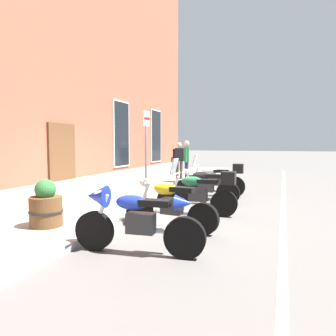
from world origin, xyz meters
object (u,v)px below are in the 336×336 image
object	(u,v)px
motorcycle_blue_sport	(133,218)
parking_sign	(146,142)
pedestrian_dark_jacket	(179,159)
pedestrian_striped_shirt	(187,159)
motorcycle_green_touring	(200,192)
motorcycle_silver_touring	(216,179)
barrel_planter	(46,207)
motorcycle_black_naked	(204,187)
motorcycle_yellow_naked	(169,206)

from	to	relation	value
motorcycle_blue_sport	parking_sign	distance (m)	4.61
motorcycle_blue_sport	pedestrian_dark_jacket	bearing A→B (deg)	13.74
pedestrian_striped_shirt	pedestrian_dark_jacket	size ratio (longest dim) A/B	1.04
motorcycle_green_touring	pedestrian_striped_shirt	xyz separation A→B (m)	(5.18, 1.91, 0.54)
motorcycle_silver_touring	pedestrian_striped_shirt	size ratio (longest dim) A/B	1.23
motorcycle_silver_touring	pedestrian_striped_shirt	bearing A→B (deg)	37.00
pedestrian_striped_shirt	pedestrian_dark_jacket	bearing A→B (deg)	33.45
motorcycle_silver_touring	pedestrian_dark_jacket	world-z (taller)	pedestrian_dark_jacket
pedestrian_striped_shirt	parking_sign	size ratio (longest dim) A/B	0.67
pedestrian_striped_shirt	barrel_planter	bearing A→B (deg)	176.11
motorcycle_black_naked	barrel_planter	world-z (taller)	barrel_planter
motorcycle_blue_sport	motorcycle_black_naked	distance (m)	4.46
motorcycle_black_naked	motorcycle_silver_touring	world-z (taller)	motorcycle_silver_touring
motorcycle_green_touring	parking_sign	world-z (taller)	parking_sign
motorcycle_yellow_naked	motorcycle_green_touring	distance (m)	1.53
motorcycle_green_touring	parking_sign	size ratio (longest dim) A/B	0.77
motorcycle_silver_touring	pedestrian_dark_jacket	xyz separation A→B (m)	(3.24, 2.35, 0.49)
motorcycle_yellow_naked	motorcycle_silver_touring	bearing A→B (deg)	-0.64
motorcycle_silver_touring	barrel_planter	xyz separation A→B (m)	(-5.45, 2.22, -0.06)
motorcycle_green_touring	pedestrian_dark_jacket	size ratio (longest dim) A/B	1.21
pedestrian_dark_jacket	motorcycle_black_naked	bearing A→B (deg)	-154.07
motorcycle_black_naked	parking_sign	bearing A→B (deg)	100.57
motorcycle_green_touring	barrel_planter	size ratio (longest dim) A/B	2.18
barrel_planter	parking_sign	bearing A→B (deg)	-7.72
motorcycle_green_touring	pedestrian_striped_shirt	bearing A→B (deg)	20.25
motorcycle_yellow_naked	pedestrian_striped_shirt	world-z (taller)	pedestrian_striped_shirt
motorcycle_silver_touring	barrel_planter	size ratio (longest dim) A/B	2.31
motorcycle_green_touring	pedestrian_dark_jacket	xyz separation A→B (m)	(6.17, 2.57, 0.49)
motorcycle_blue_sport	barrel_planter	world-z (taller)	motorcycle_blue_sport
motorcycle_yellow_naked	pedestrian_dark_jacket	bearing A→B (deg)	16.68
parking_sign	barrel_planter	size ratio (longest dim) A/B	2.81
motorcycle_silver_touring	motorcycle_blue_sport	bearing A→B (deg)	178.99
motorcycle_green_touring	motorcycle_black_naked	bearing A→B (deg)	10.53
motorcycle_blue_sport	motorcycle_black_naked	size ratio (longest dim) A/B	1.06
parking_sign	motorcycle_black_naked	bearing A→B (deg)	-79.43
pedestrian_striped_shirt	motorcycle_green_touring	bearing A→B (deg)	-159.75
motorcycle_blue_sport	motorcycle_green_touring	size ratio (longest dim) A/B	1.07
motorcycle_silver_touring	motorcycle_black_naked	bearing A→B (deg)	177.98
parking_sign	barrel_planter	distance (m)	3.91
motorcycle_yellow_naked	pedestrian_dark_jacket	size ratio (longest dim) A/B	1.24
motorcycle_blue_sport	motorcycle_silver_touring	world-z (taller)	motorcycle_silver_touring
motorcycle_yellow_naked	motorcycle_black_naked	world-z (taller)	motorcycle_yellow_naked
motorcycle_silver_touring	motorcycle_yellow_naked	bearing A→B (deg)	179.36
pedestrian_dark_jacket	barrel_planter	bearing A→B (deg)	-179.14
motorcycle_blue_sport	pedestrian_dark_jacket	size ratio (longest dim) A/B	1.29
motorcycle_black_naked	motorcycle_silver_touring	distance (m)	1.49
motorcycle_yellow_naked	parking_sign	world-z (taller)	parking_sign
parking_sign	barrel_planter	world-z (taller)	parking_sign
motorcycle_green_touring	motorcycle_blue_sport	bearing A→B (deg)	173.90
motorcycle_black_naked	motorcycle_silver_touring	bearing A→B (deg)	-2.02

